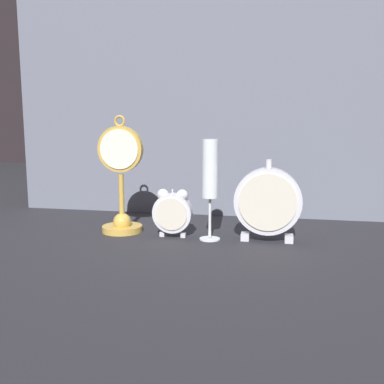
{
  "coord_description": "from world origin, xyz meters",
  "views": [
    {
      "loc": [
        0.21,
        -0.98,
        0.27
      ],
      "look_at": [
        0.0,
        0.08,
        0.11
      ],
      "focal_mm": 40.0,
      "sensor_mm": 36.0,
      "label": 1
    }
  ],
  "objects_px": {
    "pocket_watch_on_stand": "(121,188)",
    "champagne_flute": "(210,176)",
    "alarm_clock_twin_bell": "(173,211)",
    "mantel_clock_silver": "(268,202)"
  },
  "relations": [
    {
      "from": "pocket_watch_on_stand",
      "to": "champagne_flute",
      "type": "height_order",
      "value": "pocket_watch_on_stand"
    },
    {
      "from": "alarm_clock_twin_bell",
      "to": "champagne_flute",
      "type": "distance_m",
      "value": 0.13
    },
    {
      "from": "pocket_watch_on_stand",
      "to": "mantel_clock_silver",
      "type": "xyz_separation_m",
      "value": [
        0.38,
        -0.02,
        -0.02
      ]
    },
    {
      "from": "mantel_clock_silver",
      "to": "champagne_flute",
      "type": "distance_m",
      "value": 0.15
    },
    {
      "from": "alarm_clock_twin_bell",
      "to": "mantel_clock_silver",
      "type": "distance_m",
      "value": 0.24
    },
    {
      "from": "alarm_clock_twin_bell",
      "to": "champagne_flute",
      "type": "height_order",
      "value": "champagne_flute"
    },
    {
      "from": "pocket_watch_on_stand",
      "to": "alarm_clock_twin_bell",
      "type": "xyz_separation_m",
      "value": [
        0.14,
        -0.03,
        -0.05
      ]
    },
    {
      "from": "mantel_clock_silver",
      "to": "champagne_flute",
      "type": "height_order",
      "value": "champagne_flute"
    },
    {
      "from": "champagne_flute",
      "to": "pocket_watch_on_stand",
      "type": "bearing_deg",
      "value": 171.95
    },
    {
      "from": "pocket_watch_on_stand",
      "to": "champagne_flute",
      "type": "xyz_separation_m",
      "value": [
        0.24,
        -0.03,
        0.04
      ]
    }
  ]
}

